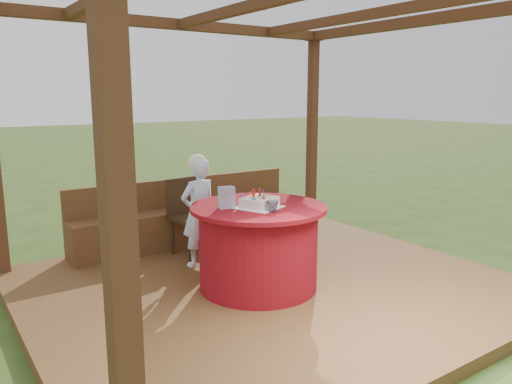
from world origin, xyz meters
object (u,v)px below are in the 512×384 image
Objects in this scene: birthday_cake at (259,202)px; table at (258,246)px; bench at (190,221)px; drinking_glass at (272,206)px; elderly_woman at (199,210)px; gift_bag at (227,197)px; chair at (189,212)px.

table is at bearing 60.94° from birthday_cake.
bench is 2.10m from drinking_glass.
elderly_woman is (-0.32, -0.85, 0.36)m from bench.
gift_bag is at bearing 164.34° from table.
gift_bag is (-0.30, 0.08, 0.50)m from table.
birthday_cake is at bearing -19.12° from gift_bag.
drinking_glass is at bearing -83.55° from elderly_woman.
bench is 1.75m from table.
birthday_cake reaches higher than table.
gift_bag reaches higher than bench.
drinking_glass is at bearing -41.59° from gift_bag.
drinking_glass is at bearing -88.96° from birthday_cake.
birthday_cake is 0.30m from gift_bag.
birthday_cake is (0.13, -0.96, 0.24)m from elderly_woman.
elderly_woman reaches higher than drinking_glass.
gift_bag reaches higher than table.
table is 1.05× the size of elderly_woman.
bench is 1.83m from gift_bag.
chair is 1.89× the size of birthday_cake.
bench is 3.38× the size of chair.
elderly_woman is (-0.17, 0.89, 0.21)m from table.
elderly_woman reaches higher than bench.
bench is 2.33× the size of table.
birthday_cake reaches higher than bench.
table is at bearing 82.29° from drinking_glass.
bench is at bearing 84.88° from table.
birthday_cake is at bearing -119.06° from table.
chair is 1.45m from birthday_cake.
gift_bag reaches higher than drinking_glass.
bench is 2.45× the size of elderly_woman.
bench is at bearing 61.46° from chair.
table is 0.59m from gift_bag.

